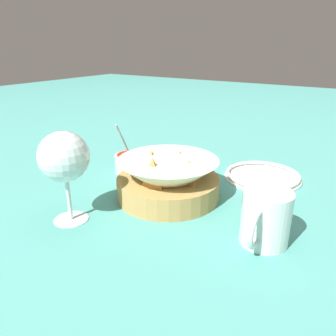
# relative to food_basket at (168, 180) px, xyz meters

# --- Properties ---
(ground_plane) EXTENTS (4.00, 4.00, 0.00)m
(ground_plane) POSITION_rel_food_basket_xyz_m (-0.04, -0.02, -0.04)
(ground_plane) COLOR teal
(food_basket) EXTENTS (0.21, 0.21, 0.10)m
(food_basket) POSITION_rel_food_basket_xyz_m (0.00, 0.00, 0.00)
(food_basket) COLOR #B2894C
(food_basket) RESTS_ON ground_plane
(sauce_cup) EXTENTS (0.08, 0.07, 0.13)m
(sauce_cup) POSITION_rel_food_basket_xyz_m (-0.07, -0.15, -0.01)
(sauce_cup) COLOR #B7B7BC
(sauce_cup) RESTS_ON ground_plane
(wine_glass) EXTENTS (0.09, 0.09, 0.16)m
(wine_glass) POSITION_rel_food_basket_xyz_m (0.17, -0.09, 0.08)
(wine_glass) COLOR silver
(wine_glass) RESTS_ON ground_plane
(beer_mug) EXTENTS (0.11, 0.08, 0.09)m
(beer_mug) POSITION_rel_food_basket_xyz_m (0.06, 0.22, 0.00)
(beer_mug) COLOR silver
(beer_mug) RESTS_ON ground_plane
(side_plate) EXTENTS (0.17, 0.17, 0.01)m
(side_plate) POSITION_rel_food_basket_xyz_m (-0.20, 0.13, -0.03)
(side_plate) COLOR white
(side_plate) RESTS_ON ground_plane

